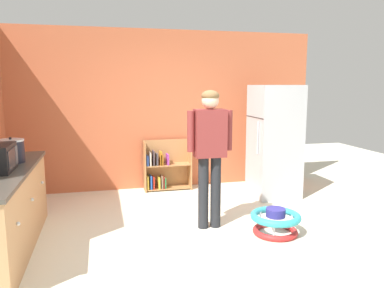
# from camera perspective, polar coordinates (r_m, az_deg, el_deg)

# --- Properties ---
(ground_plane) EXTENTS (12.00, 12.00, 0.00)m
(ground_plane) POSITION_cam_1_polar(r_m,az_deg,el_deg) (4.59, 1.75, -13.90)
(ground_plane) COLOR silver
(ground_plane) RESTS_ON ground
(back_wall) EXTENTS (5.20, 0.06, 2.70)m
(back_wall) POSITION_cam_1_polar(r_m,az_deg,el_deg) (6.51, -3.68, 5.17)
(back_wall) COLOR #C5633E
(back_wall) RESTS_ON ground
(kitchen_counter) EXTENTS (0.65, 2.24, 0.90)m
(kitchen_counter) POSITION_cam_1_polar(r_m,az_deg,el_deg) (4.54, -26.99, -9.11)
(kitchen_counter) COLOR tan
(kitchen_counter) RESTS_ON ground
(refrigerator) EXTENTS (0.73, 0.68, 1.78)m
(refrigerator) POSITION_cam_1_polar(r_m,az_deg,el_deg) (6.14, 12.42, 0.42)
(refrigerator) COLOR #B7BABF
(refrigerator) RESTS_ON ground
(bookshelf) EXTENTS (0.80, 0.28, 0.85)m
(bookshelf) POSITION_cam_1_polar(r_m,az_deg,el_deg) (6.45, -4.29, -3.68)
(bookshelf) COLOR #B17A47
(bookshelf) RESTS_ON ground
(standing_person) EXTENTS (0.57, 0.22, 1.72)m
(standing_person) POSITION_cam_1_polar(r_m,az_deg,el_deg) (4.60, 2.73, -0.28)
(standing_person) COLOR #222428
(standing_person) RESTS_ON ground
(baby_walker) EXTENTS (0.60, 0.60, 0.32)m
(baby_walker) POSITION_cam_1_polar(r_m,az_deg,el_deg) (4.72, 12.56, -11.41)
(baby_walker) COLOR red
(baby_walker) RESTS_ON ground
(crock_pot) EXTENTS (0.29, 0.29, 0.30)m
(crock_pot) POSITION_cam_1_polar(r_m,az_deg,el_deg) (4.76, -25.79, -0.97)
(crock_pot) COLOR black
(crock_pot) RESTS_ON kitchen_counter
(banana_bunch) EXTENTS (0.15, 0.16, 0.04)m
(banana_bunch) POSITION_cam_1_polar(r_m,az_deg,el_deg) (5.28, -25.39, -1.22)
(banana_bunch) COLOR yellow
(banana_bunch) RESTS_ON kitchen_counter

